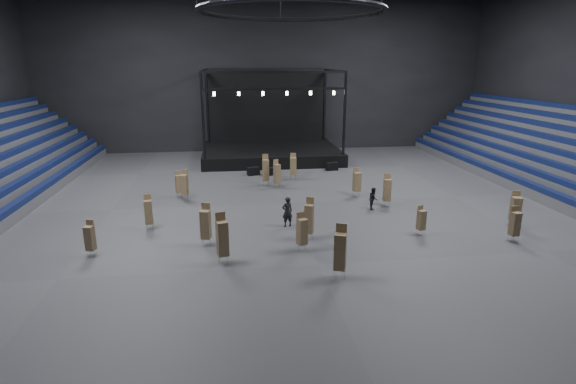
{
  "coord_description": "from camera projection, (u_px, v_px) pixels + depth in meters",
  "views": [
    {
      "loc": [
        -4.21,
        -30.8,
        9.75
      ],
      "look_at": [
        -0.47,
        -2.0,
        1.4
      ],
      "focal_mm": 28.0,
      "sensor_mm": 36.0,
      "label": 1
    }
  ],
  "objects": [
    {
      "name": "floor",
      "position": [
        291.0,
        203.0,
        32.57
      ],
      "size": [
        50.0,
        50.0,
        0.0
      ],
      "primitive_type": "plane",
      "color": "#414143",
      "rests_on": "ground"
    },
    {
      "name": "wall_back",
      "position": [
        266.0,
        70.0,
        50.1
      ],
      "size": [
        50.0,
        0.2,
        18.0
      ],
      "primitive_type": "cube",
      "color": "black",
      "rests_on": "ground"
    },
    {
      "name": "wall_front",
      "position": [
        418.0,
        98.0,
        10.07
      ],
      "size": [
        50.0,
        0.2,
        18.0
      ],
      "primitive_type": "cube",
      "color": "black",
      "rests_on": "ground"
    },
    {
      "name": "stage",
      "position": [
        270.0,
        144.0,
        47.65
      ],
      "size": [
        14.0,
        10.0,
        9.2
      ],
      "color": "black",
      "rests_on": "floor"
    },
    {
      "name": "truss_ring",
      "position": [
        291.0,
        11.0,
        28.98
      ],
      "size": [
        12.3,
        12.3,
        5.15
      ],
      "color": "black",
      "rests_on": "ceiling"
    },
    {
      "name": "flight_case_left",
      "position": [
        253.0,
        171.0,
        40.54
      ],
      "size": [
        1.21,
        0.87,
        0.73
      ],
      "primitive_type": "cube",
      "rotation": [
        0.0,
        0.0,
        0.33
      ],
      "color": "black",
      "rests_on": "floor"
    },
    {
      "name": "flight_case_mid",
      "position": [
        269.0,
        172.0,
        40.47
      ],
      "size": [
        1.14,
        0.79,
        0.69
      ],
      "primitive_type": "cube",
      "rotation": [
        0.0,
        0.0,
        0.29
      ],
      "color": "black",
      "rests_on": "floor"
    },
    {
      "name": "flight_case_right",
      "position": [
        332.0,
        166.0,
        42.37
      ],
      "size": [
        1.17,
        0.69,
        0.74
      ],
      "primitive_type": "cube",
      "rotation": [
        0.0,
        0.0,
        0.12
      ],
      "color": "black",
      "rests_on": "floor"
    },
    {
      "name": "chair_stack_0",
      "position": [
        340.0,
        250.0,
        20.85
      ],
      "size": [
        0.69,
        0.69,
        2.64
      ],
      "rotation": [
        0.0,
        0.0,
        -0.37
      ],
      "color": "silver",
      "rests_on": "floor"
    },
    {
      "name": "chair_stack_1",
      "position": [
        421.0,
        219.0,
        26.22
      ],
      "size": [
        0.51,
        0.51,
        1.79
      ],
      "rotation": [
        0.0,
        0.0,
        0.3
      ],
      "color": "silver",
      "rests_on": "floor"
    },
    {
      "name": "chair_stack_2",
      "position": [
        515.0,
        208.0,
        27.4
      ],
      "size": [
        0.63,
        0.63,
        2.29
      ],
      "rotation": [
        0.0,
        0.0,
        -0.2
      ],
      "color": "silver",
      "rests_on": "floor"
    },
    {
      "name": "chair_stack_3",
      "position": [
        148.0,
        211.0,
        27.04
      ],
      "size": [
        0.51,
        0.51,
        2.2
      ],
      "rotation": [
        0.0,
        0.0,
        0.13
      ],
      "color": "silver",
      "rests_on": "floor"
    },
    {
      "name": "chair_stack_4",
      "position": [
        293.0,
        166.0,
        38.76
      ],
      "size": [
        0.55,
        0.55,
        2.31
      ],
      "rotation": [
        0.0,
        0.0,
        -0.07
      ],
      "color": "silver",
      "rests_on": "floor"
    },
    {
      "name": "chair_stack_5",
      "position": [
        206.0,
        224.0,
        24.64
      ],
      "size": [
        0.61,
        0.61,
        2.42
      ],
      "rotation": [
        0.0,
        0.0,
        -0.24
      ],
      "color": "silver",
      "rests_on": "floor"
    },
    {
      "name": "chair_stack_6",
      "position": [
        515.0,
        223.0,
        25.22
      ],
      "size": [
        0.49,
        0.49,
        2.06
      ],
      "rotation": [
        0.0,
        0.0,
        0.08
      ],
      "color": "silver",
      "rests_on": "floor"
    },
    {
      "name": "chair_stack_7",
      "position": [
        178.0,
        183.0,
        33.72
      ],
      "size": [
        0.52,
        0.52,
        2.01
      ],
      "rotation": [
        0.0,
        0.0,
        0.27
      ],
      "color": "silver",
      "rests_on": "floor"
    },
    {
      "name": "chair_stack_8",
      "position": [
        277.0,
        173.0,
        36.14
      ],
      "size": [
        0.6,
        0.6,
        2.33
      ],
      "rotation": [
        0.0,
        0.0,
        0.43
      ],
      "color": "silver",
      "rests_on": "floor"
    },
    {
      "name": "chair_stack_9",
      "position": [
        184.0,
        184.0,
        32.83
      ],
      "size": [
        0.59,
        0.59,
        2.3
      ],
      "rotation": [
        0.0,
        0.0,
        -0.27
      ],
      "color": "silver",
      "rests_on": "floor"
    },
    {
      "name": "chair_stack_10",
      "position": [
        90.0,
        238.0,
        23.28
      ],
      "size": [
        0.52,
        0.52,
        1.97
      ],
      "rotation": [
        0.0,
        0.0,
        -0.27
      ],
      "color": "silver",
      "rests_on": "floor"
    },
    {
      "name": "chair_stack_11",
      "position": [
        222.0,
        238.0,
        22.36
      ],
      "size": [
        0.66,
        0.66,
        2.68
      ],
      "rotation": [
        0.0,
        0.0,
        0.28
      ],
      "color": "silver",
      "rests_on": "floor"
    },
    {
      "name": "chair_stack_12",
      "position": [
        266.0,
        170.0,
        36.79
      ],
      "size": [
        0.53,
        0.53,
        2.62
      ],
      "rotation": [
        0.0,
        0.0,
        0.05
      ],
      "color": "silver",
      "rests_on": "floor"
    },
    {
      "name": "chair_stack_13",
      "position": [
        309.0,
        218.0,
        25.52
      ],
      "size": [
        0.61,
        0.61,
        2.48
      ],
      "rotation": [
        0.0,
        0.0,
        -0.42
      ],
      "color": "silver",
      "rests_on": "floor"
    },
    {
      "name": "chair_stack_14",
      "position": [
        357.0,
        181.0,
        33.81
      ],
      "size": [
        0.59,
        0.59,
        2.21
      ],
      "rotation": [
        0.0,
        0.0,
        0.23
      ],
      "color": "silver",
      "rests_on": "floor"
    },
    {
      "name": "chair_stack_15",
      "position": [
        387.0,
        189.0,
        31.48
      ],
      "size": [
        0.55,
        0.55,
        2.34
      ],
      "rotation": [
        0.0,
        0.0,
        -0.13
      ],
      "color": "silver",
      "rests_on": "floor"
    },
    {
      "name": "chair_stack_16",
      "position": [
        302.0,
        231.0,
        23.96
      ],
      "size": [
        0.61,
        0.61,
        2.15
      ],
      "rotation": [
        0.0,
        0.0,
        0.38
      ],
      "color": "silver",
      "rests_on": "floor"
    },
    {
      "name": "man_center",
      "position": [
        287.0,
        212.0,
        27.62
      ],
      "size": [
        0.79,
        0.64,
        1.89
      ],
      "primitive_type": "imported",
      "rotation": [
        0.0,
        0.0,
        3.44
      ],
      "color": "black",
      "rests_on": "floor"
    },
    {
      "name": "crew_member",
      "position": [
        373.0,
        198.0,
        30.94
      ],
      "size": [
        0.77,
        0.88,
        1.54
      ],
      "primitive_type": "imported",
      "rotation": [
        0.0,
        0.0,
        1.29
      ],
      "color": "black",
      "rests_on": "floor"
    }
  ]
}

